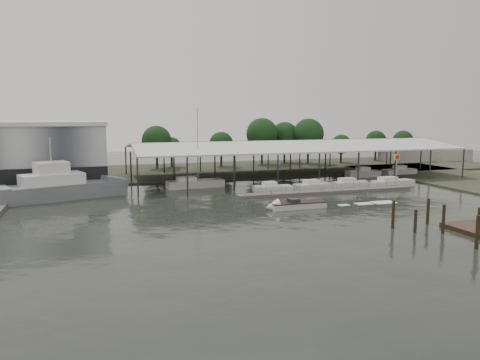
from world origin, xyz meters
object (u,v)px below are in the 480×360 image
object	(u,v)px
shell_fuel_sign	(397,164)
speedboat_underway	(293,205)
white_sailboat	(194,184)
grey_trawler	(61,187)

from	to	relation	value
shell_fuel_sign	speedboat_underway	xyz separation A→B (m)	(-21.68, -9.25, -3.53)
speedboat_underway	white_sailboat	bearing A→B (deg)	-68.79
grey_trawler	white_sailboat	bearing A→B (deg)	-7.59
white_sailboat	speedboat_underway	world-z (taller)	white_sailboat
grey_trawler	speedboat_underway	xyz separation A→B (m)	(27.73, -16.22, -1.19)
shell_fuel_sign	grey_trawler	distance (m)	49.95
shell_fuel_sign	grey_trawler	world-z (taller)	grey_trawler
speedboat_underway	grey_trawler	bearing A→B (deg)	-30.89
shell_fuel_sign	white_sailboat	xyz separation A→B (m)	(-29.74, 10.94, -3.27)
shell_fuel_sign	grey_trawler	size ratio (longest dim) A/B	0.30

